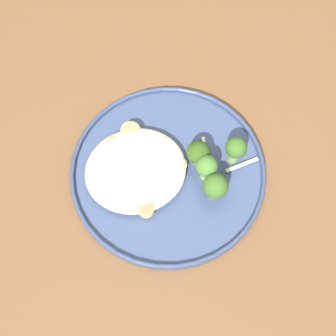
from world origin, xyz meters
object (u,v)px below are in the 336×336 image
(seared_scallop_left_edge, at_px, (131,132))
(broccoli_floret_center_pile, at_px, (215,186))
(broccoli_floret_small_sprig, at_px, (236,149))
(seared_scallop_rear_pale, at_px, (146,209))
(broccoli_floret_near_rim, at_px, (207,167))
(dinner_plate, at_px, (168,171))
(seared_scallop_half_hidden, at_px, (154,164))
(broccoli_floret_rear_charred, at_px, (198,153))
(seared_scallop_on_noodles, at_px, (115,146))
(seared_scallop_tiny_bay, at_px, (176,166))

(seared_scallop_left_edge, relative_size, broccoli_floret_center_pile, 0.55)
(broccoli_floret_small_sprig, bearing_deg, seared_scallop_rear_pale, -162.42)
(broccoli_floret_small_sprig, bearing_deg, broccoli_floret_near_rim, -162.06)
(seared_scallop_left_edge, bearing_deg, dinner_plate, -61.79)
(seared_scallop_half_hidden, bearing_deg, broccoli_floret_rear_charred, -6.79)
(seared_scallop_left_edge, relative_size, broccoli_floret_rear_charred, 0.61)
(broccoli_floret_center_pile, bearing_deg, broccoli_floret_near_rim, 95.02)
(seared_scallop_rear_pale, bearing_deg, seared_scallop_on_noodles, 101.19)
(seared_scallop_tiny_bay, bearing_deg, broccoli_floret_near_rim, -30.24)
(broccoli_floret_small_sprig, distance_m, broccoli_floret_near_rim, 0.05)
(seared_scallop_half_hidden, xyz_separation_m, broccoli_floret_center_pile, (0.07, -0.06, 0.02))
(broccoli_floret_center_pile, bearing_deg, broccoli_floret_rear_charred, 96.84)
(seared_scallop_on_noodles, xyz_separation_m, broccoli_floret_rear_charred, (0.11, -0.05, 0.02))
(seared_scallop_half_hidden, xyz_separation_m, broccoli_floret_small_sprig, (0.12, -0.02, 0.02))
(dinner_plate, relative_size, broccoli_floret_rear_charred, 6.03)
(seared_scallop_rear_pale, relative_size, broccoli_floret_small_sprig, 0.45)
(seared_scallop_half_hidden, distance_m, seared_scallop_tiny_bay, 0.03)
(seared_scallop_rear_pale, bearing_deg, dinner_plate, 48.91)
(seared_scallop_half_hidden, height_order, seared_scallop_left_edge, seared_scallop_left_edge)
(broccoli_floret_center_pile, relative_size, broccoli_floret_rear_charred, 1.12)
(broccoli_floret_rear_charred, bearing_deg, dinner_plate, -176.02)
(seared_scallop_rear_pale, distance_m, broccoli_floret_center_pile, 0.10)
(dinner_plate, distance_m, broccoli_floret_small_sprig, 0.10)
(seared_scallop_half_hidden, height_order, seared_scallop_on_noodles, seared_scallop_on_noodles)
(broccoli_floret_center_pile, bearing_deg, seared_scallop_left_edge, 126.01)
(seared_scallop_left_edge, relative_size, broccoli_floret_near_rim, 0.56)
(dinner_plate, distance_m, broccoli_floret_near_rim, 0.06)
(dinner_plate, distance_m, broccoli_floret_center_pile, 0.08)
(seared_scallop_on_noodles, height_order, broccoli_floret_near_rim, broccoli_floret_near_rim)
(seared_scallop_tiny_bay, relative_size, seared_scallop_on_noodles, 0.93)
(seared_scallop_on_noodles, bearing_deg, seared_scallop_half_hidden, -41.41)
(dinner_plate, height_order, broccoli_floret_rear_charred, broccoli_floret_rear_charred)
(broccoli_floret_small_sprig, distance_m, broccoli_floret_center_pile, 0.07)
(seared_scallop_tiny_bay, distance_m, broccoli_floret_small_sprig, 0.09)
(broccoli_floret_center_pile, height_order, broccoli_floret_rear_charred, broccoli_floret_center_pile)
(broccoli_floret_rear_charred, bearing_deg, seared_scallop_half_hidden, 173.21)
(seared_scallop_tiny_bay, bearing_deg, dinner_plate, 179.70)
(seared_scallop_half_hidden, relative_size, seared_scallop_tiny_bay, 1.02)
(seared_scallop_tiny_bay, relative_size, broccoli_floret_near_rim, 0.53)
(seared_scallop_left_edge, xyz_separation_m, broccoli_floret_center_pile, (0.09, -0.13, 0.02))
(seared_scallop_half_hidden, xyz_separation_m, seared_scallop_tiny_bay, (0.03, -0.01, -0.00))
(seared_scallop_tiny_bay, height_order, broccoli_floret_small_sprig, broccoli_floret_small_sprig)
(seared_scallop_on_noodles, relative_size, broccoli_floret_center_pile, 0.55)
(seared_scallop_half_hidden, bearing_deg, seared_scallop_left_edge, 108.34)
(seared_scallop_half_hidden, distance_m, broccoli_floret_small_sprig, 0.12)
(seared_scallop_tiny_bay, xyz_separation_m, broccoli_floret_small_sprig, (0.09, -0.01, 0.02))
(dinner_plate, relative_size, broccoli_floret_center_pile, 5.40)
(broccoli_floret_rear_charred, bearing_deg, seared_scallop_on_noodles, 155.93)
(seared_scallop_half_hidden, distance_m, seared_scallop_on_noodles, 0.06)
(seared_scallop_on_noodles, bearing_deg, broccoli_floret_small_sprig, -20.08)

